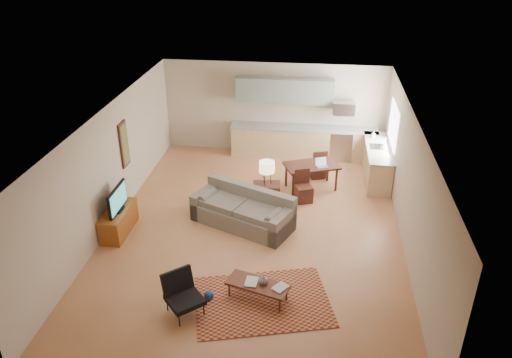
# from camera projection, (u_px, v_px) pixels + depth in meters

# --- Properties ---
(room) EXTENTS (9.00, 9.00, 9.00)m
(room) POSITION_uv_depth(u_px,v_px,m) (254.00, 177.00, 10.68)
(room) COLOR #AF6D44
(room) RESTS_ON ground
(kitchen_counter_back) EXTENTS (4.26, 0.64, 0.92)m
(kitchen_counter_back) POSITION_uv_depth(u_px,v_px,m) (303.00, 142.00, 14.67)
(kitchen_counter_back) COLOR tan
(kitchen_counter_back) RESTS_ON ground
(kitchen_counter_right) EXTENTS (0.64, 2.26, 0.92)m
(kitchen_counter_right) POSITION_uv_depth(u_px,v_px,m) (377.00, 163.00, 13.40)
(kitchen_counter_right) COLOR tan
(kitchen_counter_right) RESTS_ON ground
(kitchen_range) EXTENTS (0.62, 0.62, 0.90)m
(kitchen_range) POSITION_uv_depth(u_px,v_px,m) (341.00, 144.00, 14.55)
(kitchen_range) COLOR #A5A8AD
(kitchen_range) RESTS_ON ground
(kitchen_microwave) EXTENTS (0.62, 0.40, 0.35)m
(kitchen_microwave) POSITION_uv_depth(u_px,v_px,m) (344.00, 108.00, 14.06)
(kitchen_microwave) COLOR #A5A8AD
(kitchen_microwave) RESTS_ON room
(upper_cabinets) EXTENTS (2.80, 0.34, 0.70)m
(upper_cabinets) POSITION_uv_depth(u_px,v_px,m) (285.00, 91.00, 14.19)
(upper_cabinets) COLOR gray
(upper_cabinets) RESTS_ON room
(window_right) EXTENTS (0.02, 1.40, 1.05)m
(window_right) POSITION_uv_depth(u_px,v_px,m) (393.00, 125.00, 12.87)
(window_right) COLOR white
(window_right) RESTS_ON room
(wall_art_left) EXTENTS (0.06, 0.42, 1.10)m
(wall_art_left) POSITION_uv_depth(u_px,v_px,m) (124.00, 144.00, 11.75)
(wall_art_left) COLOR olive
(wall_art_left) RESTS_ON room
(triptych) EXTENTS (1.70, 0.04, 0.50)m
(triptych) POSITION_uv_depth(u_px,v_px,m) (271.00, 95.00, 14.45)
(triptych) COLOR beige
(triptych) RESTS_ON room
(rug) EXTENTS (2.79, 2.27, 0.02)m
(rug) POSITION_uv_depth(u_px,v_px,m) (262.00, 301.00, 9.16)
(rug) COLOR maroon
(rug) RESTS_ON floor
(sofa) EXTENTS (2.62, 1.94, 0.84)m
(sofa) POSITION_uv_depth(u_px,v_px,m) (242.00, 209.00, 11.31)
(sofa) COLOR #685F52
(sofa) RESTS_ON floor
(coffee_table) EXTENTS (1.24, 0.78, 0.35)m
(coffee_table) POSITION_uv_depth(u_px,v_px,m) (258.00, 291.00, 9.16)
(coffee_table) COLOR #4C2417
(coffee_table) RESTS_ON floor
(book_a) EXTENTS (0.26, 0.33, 0.03)m
(book_a) POSITION_uv_depth(u_px,v_px,m) (245.00, 281.00, 9.13)
(book_a) COLOR maroon
(book_a) RESTS_ON coffee_table
(book_b) EXTENTS (0.48, 0.49, 0.02)m
(book_b) POSITION_uv_depth(u_px,v_px,m) (276.00, 285.00, 9.04)
(book_b) COLOR navy
(book_b) RESTS_ON coffee_table
(vase) EXTENTS (0.24, 0.24, 0.18)m
(vase) POSITION_uv_depth(u_px,v_px,m) (263.00, 279.00, 9.05)
(vase) COLOR black
(vase) RESTS_ON coffee_table
(armchair) EXTENTS (0.95, 0.95, 0.77)m
(armchair) POSITION_uv_depth(u_px,v_px,m) (185.00, 296.00, 8.72)
(armchair) COLOR black
(armchair) RESTS_ON floor
(tv_credenza) EXTENTS (0.47, 1.22, 0.56)m
(tv_credenza) POSITION_uv_depth(u_px,v_px,m) (119.00, 221.00, 11.11)
(tv_credenza) COLOR brown
(tv_credenza) RESTS_ON floor
(tv) EXTENTS (0.09, 0.94, 0.56)m
(tv) POSITION_uv_depth(u_px,v_px,m) (117.00, 199.00, 10.85)
(tv) COLOR black
(tv) RESTS_ON tv_credenza
(console_table) EXTENTS (0.68, 0.49, 0.74)m
(console_table) POSITION_uv_depth(u_px,v_px,m) (266.00, 198.00, 11.86)
(console_table) COLOR #371913
(console_table) RESTS_ON floor
(table_lamp) EXTENTS (0.37, 0.37, 0.60)m
(table_lamp) POSITION_uv_depth(u_px,v_px,m) (267.00, 173.00, 11.56)
(table_lamp) COLOR beige
(table_lamp) RESTS_ON console_table
(dining_table) EXTENTS (1.54, 1.22, 0.68)m
(dining_table) POSITION_uv_depth(u_px,v_px,m) (311.00, 176.00, 12.93)
(dining_table) COLOR #371913
(dining_table) RESTS_ON floor
(dining_chair_near) EXTENTS (0.51, 0.52, 0.81)m
(dining_chair_near) POSITION_uv_depth(u_px,v_px,m) (304.00, 186.00, 12.31)
(dining_chair_near) COLOR #371913
(dining_chair_near) RESTS_ON floor
(dining_chair_far) EXTENTS (0.51, 0.52, 0.83)m
(dining_chair_far) POSITION_uv_depth(u_px,v_px,m) (318.00, 163.00, 13.49)
(dining_chair_far) COLOR #371913
(dining_chair_far) RESTS_ON floor
(laptop) EXTENTS (0.35, 0.31, 0.22)m
(laptop) POSITION_uv_depth(u_px,v_px,m) (322.00, 163.00, 12.61)
(laptop) COLOR #A5A8AD
(laptop) RESTS_ON dining_table
(soap_bottle) EXTENTS (0.11, 0.11, 0.19)m
(soap_bottle) POSITION_uv_depth(u_px,v_px,m) (373.00, 135.00, 13.71)
(soap_bottle) COLOR beige
(soap_bottle) RESTS_ON kitchen_counter_right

